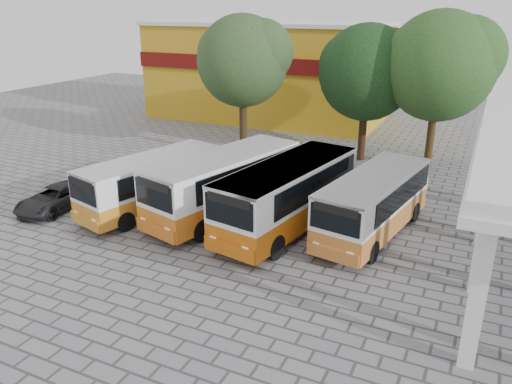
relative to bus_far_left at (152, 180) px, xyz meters
The scene contains 10 objects.
ground 7.93m from the bus_far_left, 23.81° to the right, with size 90.00×90.00×0.00m, color gray.
shophouse_block 23.32m from the bus_far_left, 99.67° to the left, with size 20.40×10.40×8.30m.
bus_far_left is the anchor object (origin of this frame).
bus_centre_left 3.72m from the bus_far_left, 13.96° to the left, with size 4.68×8.98×3.06m.
bus_centre_right 6.94m from the bus_far_left, ahead, with size 4.05×8.89×3.08m.
bus_far_right 10.68m from the bus_far_left, ahead, with size 3.62×8.03×2.78m.
tree_left 11.15m from the bus_far_left, 89.35° to the left, with size 6.02×5.73×9.22m.
tree_middle 15.58m from the bus_far_left, 60.96° to the left, with size 6.33×6.03×8.69m.
tree_right 18.00m from the bus_far_left, 48.20° to the left, with size 6.77×6.45×9.50m.
parked_car 5.02m from the bus_far_left, 155.80° to the right, with size 1.98×4.29×1.19m, color black.
Camera 1 is at (7.40, -15.56, 9.64)m, focal length 35.00 mm.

